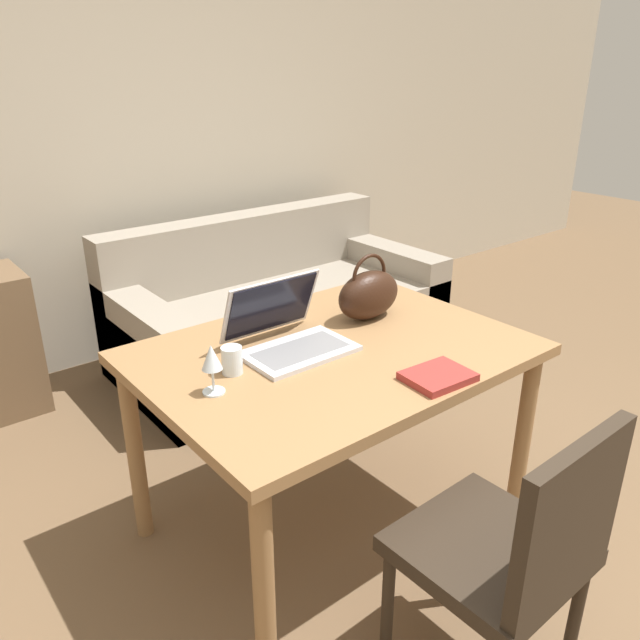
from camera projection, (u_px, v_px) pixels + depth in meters
name	position (u px, v px, depth m)	size (l,w,h in m)	color
wall_back	(90.00, 126.00, 3.37)	(10.00, 0.06, 2.70)	#BCB29E
dining_table	(333.00, 371.00, 2.18)	(1.29, 0.95, 0.76)	olive
chair	(514.00, 548.00, 1.61)	(0.45, 0.45, 0.90)	#2D2319
couch	(278.00, 313.00, 3.74)	(1.90, 0.95, 0.82)	gray
laptop	(286.00, 330.00, 2.14)	(0.37, 0.33, 0.23)	silver
drinking_glass	(232.00, 360.00, 1.96)	(0.07, 0.07, 0.09)	silver
wine_glass	(212.00, 360.00, 1.82)	(0.07, 0.07, 0.16)	silver
handbag	(369.00, 294.00, 2.36)	(0.28, 0.14, 0.26)	black
book	(438.00, 376.00, 1.93)	(0.21, 0.17, 0.02)	maroon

